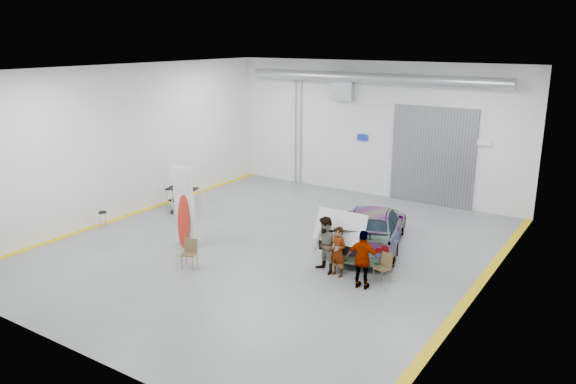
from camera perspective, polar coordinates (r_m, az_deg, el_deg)
The scene contains 13 objects.
ground at distance 19.51m, azimuth -1.63°, elevation -5.54°, with size 16.00×16.00×0.00m, color slate.
room_shell at distance 20.16m, azimuth 2.47°, elevation 7.15°, with size 14.02×16.18×6.01m.
sedan_car at distance 19.45m, azimuth 8.55°, elevation -3.51°, with size 2.04×4.99×1.45m, color silver.
person_a at distance 17.00m, azimuth 5.12°, elevation -6.06°, with size 0.56×0.37×1.55m, color #8A684B.
person_b at distance 17.15m, azimuth 3.84°, elevation -5.43°, with size 0.87×0.67×1.78m, color slate.
person_c at distance 16.24m, azimuth 7.64°, elevation -6.83°, with size 1.01×0.42×1.75m, color #955F31.
surfboard_display at distance 19.40m, azimuth -10.58°, elevation -2.08°, with size 0.86×0.27×3.04m.
folding_chair_near at distance 17.96m, azimuth -9.96°, elevation -6.74°, with size 0.55×0.59×0.89m.
folding_chair_far at distance 16.94m, azimuth 9.54°, elevation -8.16°, with size 0.52×0.55×0.87m.
shop_stool at distance 22.39m, azimuth -18.27°, elevation -2.69°, with size 0.32×0.32×0.63m.
work_table at distance 24.20m, azimuth -10.83°, elevation 0.40°, with size 1.42×1.02×1.05m.
office_chair at distance 23.54m, azimuth -11.13°, elevation -0.90°, with size 0.57×0.57×1.08m.
trunk_lid at distance 17.30m, azimuth 5.50°, elevation -3.24°, with size 1.69×1.03×0.04m, color silver.
Camera 1 is at (10.44, -14.92, 7.02)m, focal length 35.00 mm.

